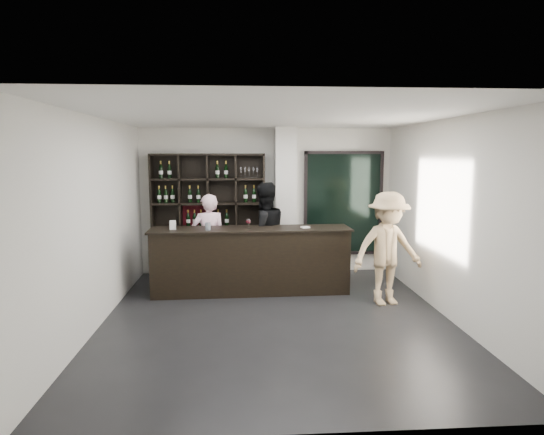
{
  "coord_description": "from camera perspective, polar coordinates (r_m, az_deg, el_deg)",
  "views": [
    {
      "loc": [
        -0.49,
        -6.33,
        2.38
      ],
      "look_at": [
        -0.0,
        1.1,
        1.35
      ],
      "focal_mm": 30.0,
      "sensor_mm": 36.0,
      "label": 1
    }
  ],
  "objects": [
    {
      "name": "card_stand",
      "position": [
        7.8,
        -12.34,
        -0.92
      ],
      "size": [
        0.11,
        0.06,
        0.15
      ],
      "primitive_type": "cube",
      "rotation": [
        0.0,
        0.0,
        0.11
      ],
      "color": "white",
      "rests_on": "tasting_counter"
    },
    {
      "name": "floor",
      "position": [
        6.78,
        0.64,
        -12.69
      ],
      "size": [
        5.0,
        5.5,
        0.01
      ],
      "primitive_type": "cube",
      "color": "black",
      "rests_on": "ground"
    },
    {
      "name": "taster_pink",
      "position": [
        8.34,
        -7.91,
        -2.8
      ],
      "size": [
        0.67,
        0.5,
        1.68
      ],
      "primitive_type": "imported",
      "rotation": [
        0.0,
        0.0,
        3.31
      ],
      "color": "#F4C4D3",
      "rests_on": "floor"
    },
    {
      "name": "structural_column",
      "position": [
        8.89,
        1.67,
        1.9
      ],
      "size": [
        0.4,
        0.4,
        2.9
      ],
      "primitive_type": "cube",
      "color": "silver",
      "rests_on": "floor"
    },
    {
      "name": "tasting_counter",
      "position": [
        7.88,
        -2.67,
        -5.4
      ],
      "size": [
        3.43,
        0.71,
        1.13
      ],
      "rotation": [
        0.0,
        0.0,
        0.02
      ],
      "color": "black",
      "rests_on": "floor"
    },
    {
      "name": "glass_panel",
      "position": [
        9.3,
        8.92,
        1.77
      ],
      "size": [
        1.6,
        0.08,
        2.1
      ],
      "color": "black",
      "rests_on": "floor"
    },
    {
      "name": "spit_cup",
      "position": [
        7.63,
        -8.05,
        -1.12
      ],
      "size": [
        0.12,
        0.12,
        0.13
      ],
      "primitive_type": "cylinder",
      "rotation": [
        0.0,
        0.0,
        0.38
      ],
      "color": "#9BAAB8",
      "rests_on": "tasting_counter"
    },
    {
      "name": "wine_shelf",
      "position": [
        8.99,
        -7.95,
        0.3
      ],
      "size": [
        2.2,
        0.35,
        2.4
      ],
      "primitive_type": null,
      "color": "black",
      "rests_on": "floor"
    },
    {
      "name": "wine_glass",
      "position": [
        7.72,
        -2.97,
        -0.7
      ],
      "size": [
        0.08,
        0.08,
        0.19
      ],
      "primitive_type": null,
      "rotation": [
        0.0,
        0.0,
        0.04
      ],
      "color": "white",
      "rests_on": "tasting_counter"
    },
    {
      "name": "customer",
      "position": [
        7.43,
        14.3,
        -3.81
      ],
      "size": [
        1.27,
        0.87,
        1.81
      ],
      "primitive_type": "imported",
      "rotation": [
        0.0,
        0.0,
        0.19
      ],
      "color": "tan",
      "rests_on": "floor"
    },
    {
      "name": "napkin_stack",
      "position": [
        7.81,
        4.2,
        -1.24
      ],
      "size": [
        0.16,
        0.16,
        0.02
      ],
      "primitive_type": "cube",
      "rotation": [
        0.0,
        0.0,
        0.3
      ],
      "color": "white",
      "rests_on": "tasting_counter"
    },
    {
      "name": "taster_black",
      "position": [
        8.31,
        -1.03,
        -2.06
      ],
      "size": [
        1.12,
        1.02,
        1.88
      ],
      "primitive_type": "imported",
      "rotation": [
        0.0,
        0.0,
        3.55
      ],
      "color": "black",
      "rests_on": "floor"
    }
  ]
}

